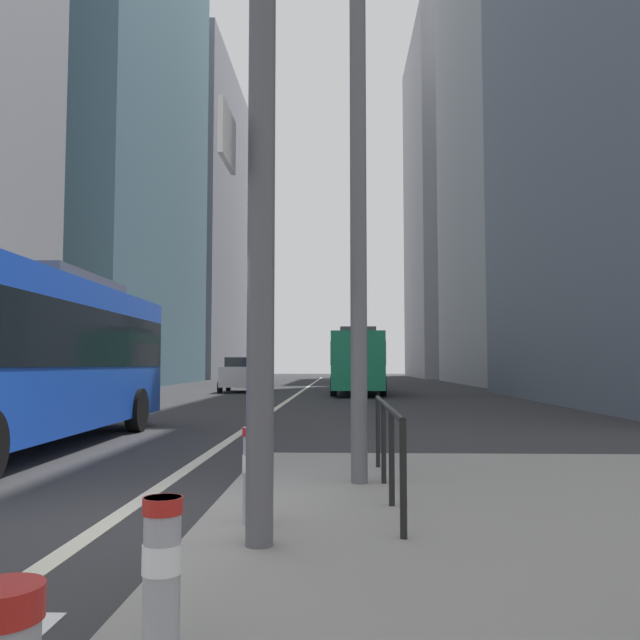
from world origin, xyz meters
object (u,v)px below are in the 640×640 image
object	(u,v)px
city_bus_blue_oncoming	(18,349)
city_bus_red_receding	(358,359)
bollard_left	(162,568)
traffic_signal_gantry	(19,57)
bollard_right	(253,469)
car_receding_near	(359,372)
street_lamp_post	(358,65)
car_oncoming_mid	(240,374)

from	to	relation	value
city_bus_blue_oncoming	city_bus_red_receding	distance (m)	24.93
bollard_left	traffic_signal_gantry	bearing A→B (deg)	132.18
city_bus_blue_oncoming	bollard_right	xyz separation A→B (m)	(5.07, -5.76, -1.21)
traffic_signal_gantry	bollard_right	world-z (taller)	traffic_signal_gantry
city_bus_red_receding	bollard_left	bearing A→B (deg)	-93.17
car_receding_near	street_lamp_post	world-z (taller)	street_lamp_post
city_bus_blue_oncoming	car_oncoming_mid	bearing A→B (deg)	89.63
bollard_left	bollard_right	world-z (taller)	bollard_right
car_receding_near	traffic_signal_gantry	distance (m)	43.60
bollard_left	city_bus_blue_oncoming	bearing A→B (deg)	120.51
car_oncoming_mid	bollard_right	world-z (taller)	car_oncoming_mid
car_receding_near	traffic_signal_gantry	bearing A→B (deg)	-95.24
car_oncoming_mid	traffic_signal_gantry	distance (m)	32.05
bollard_left	bollard_right	distance (m)	2.71
city_bus_blue_oncoming	car_receding_near	xyz separation A→B (m)	(7.17, 36.82, -0.85)
traffic_signal_gantry	street_lamp_post	xyz separation A→B (m)	(2.88, 2.74, 1.17)
city_bus_red_receding	car_oncoming_mid	world-z (taller)	city_bus_red_receding
city_bus_red_receding	car_receding_near	world-z (taller)	city_bus_red_receding
car_receding_near	bollard_left	world-z (taller)	car_receding_near
traffic_signal_gantry	street_lamp_post	bearing A→B (deg)	43.59
city_bus_red_receding	bollard_right	size ratio (longest dim) A/B	13.85
street_lamp_post	bollard_right	xyz separation A→B (m)	(-1.01, -2.01, -4.66)
bollard_left	street_lamp_post	bearing A→B (deg)	77.13
car_oncoming_mid	traffic_signal_gantry	xyz separation A→B (m)	(3.03, -31.76, 3.12)
city_bus_red_receding	traffic_signal_gantry	size ratio (longest dim) A/B	1.93
car_receding_near	bollard_left	xyz separation A→B (m)	(-2.17, -45.29, -0.41)
car_receding_near	bollard_left	distance (m)	45.34
street_lamp_post	bollard_left	distance (m)	6.75
city_bus_red_receding	street_lamp_post	distance (m)	27.95
city_bus_red_receding	car_oncoming_mid	distance (m)	6.80
bollard_left	city_bus_red_receding	bearing A→B (deg)	86.83
traffic_signal_gantry	car_receding_near	bearing A→B (deg)	84.76
city_bus_red_receding	car_oncoming_mid	xyz separation A→B (m)	(-6.63, 1.28, -0.85)
city_bus_blue_oncoming	bollard_left	size ratio (longest dim) A/B	14.14
car_receding_near	bollard_left	bearing A→B (deg)	-92.75
traffic_signal_gantry	city_bus_blue_oncoming	bearing A→B (deg)	116.21
traffic_signal_gantry	street_lamp_post	distance (m)	4.14
city_bus_blue_oncoming	street_lamp_post	distance (m)	7.92
car_oncoming_mid	car_receding_near	distance (m)	13.51
car_receding_near	traffic_signal_gantry	world-z (taller)	traffic_signal_gantry
street_lamp_post	city_bus_red_receding	bearing A→B (deg)	88.52
traffic_signal_gantry	bollard_left	size ratio (longest dim) A/B	7.91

